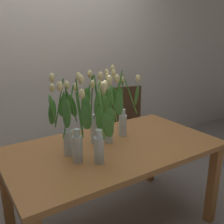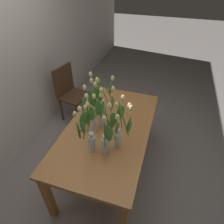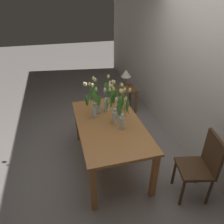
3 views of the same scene
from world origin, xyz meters
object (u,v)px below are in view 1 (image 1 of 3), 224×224
at_px(tulip_vase_0, 94,115).
at_px(tulip_vase_4, 103,130).
at_px(dining_table, 113,156).
at_px(tulip_vase_1, 122,109).
at_px(tulip_vase_2, 65,122).
at_px(tulip_vase_5, 107,113).
at_px(dining_chair, 129,120).
at_px(tulip_vase_3, 78,132).

relative_size(tulip_vase_0, tulip_vase_4, 0.99).
bearing_deg(dining_table, tulip_vase_1, 39.00).
xyz_separation_m(tulip_vase_2, tulip_vase_5, (0.35, 0.01, 0.00)).
xyz_separation_m(dining_table, dining_chair, (0.86, 0.95, -0.12)).
relative_size(tulip_vase_4, tulip_vase_5, 1.03).
relative_size(tulip_vase_0, tulip_vase_5, 1.02).
relative_size(tulip_vase_3, tulip_vase_5, 1.05).
relative_size(tulip_vase_2, dining_chair, 0.62).
distance_m(dining_table, dining_chair, 1.29).
height_order(tulip_vase_4, tulip_vase_5, tulip_vase_4).
bearing_deg(dining_chair, tulip_vase_4, -133.25).
distance_m(tulip_vase_0, tulip_vase_1, 0.27).
distance_m(tulip_vase_2, tulip_vase_3, 0.19).
bearing_deg(tulip_vase_5, dining_table, -89.34).
height_order(tulip_vase_0, tulip_vase_4, tulip_vase_4).
bearing_deg(tulip_vase_0, dining_table, -50.36).
xyz_separation_m(tulip_vase_4, dining_chair, (1.07, 1.14, -0.45)).
height_order(tulip_vase_1, dining_chair, tulip_vase_1).
distance_m(dining_table, tulip_vase_1, 0.39).
distance_m(tulip_vase_0, dining_chair, 1.35).
xyz_separation_m(tulip_vase_3, tulip_vase_4, (0.13, -0.08, 0.01)).
distance_m(dining_table, tulip_vase_4, 0.43).
relative_size(dining_table, dining_chair, 1.72).
height_order(tulip_vase_0, dining_chair, tulip_vase_0).
distance_m(tulip_vase_2, dining_chair, 1.56).
height_order(tulip_vase_2, dining_chair, tulip_vase_2).
relative_size(tulip_vase_1, tulip_vase_3, 1.00).
height_order(dining_table, tulip_vase_4, tulip_vase_4).
relative_size(dining_table, tulip_vase_0, 2.82).
bearing_deg(tulip_vase_2, tulip_vase_1, 6.48).
height_order(dining_table, tulip_vase_2, tulip_vase_2).
relative_size(tulip_vase_2, tulip_vase_4, 1.00).
xyz_separation_m(dining_table, tulip_vase_1, (0.17, 0.14, 0.33)).
relative_size(tulip_vase_1, tulip_vase_5, 1.04).
bearing_deg(tulip_vase_5, tulip_vase_3, -149.95).
distance_m(tulip_vase_0, tulip_vase_3, 0.34).
height_order(dining_table, dining_chair, dining_chair).
bearing_deg(dining_chair, tulip_vase_0, -139.07).
bearing_deg(dining_chair, tulip_vase_5, -134.98).
bearing_deg(tulip_vase_2, tulip_vase_5, 1.25).
relative_size(dining_table, tulip_vase_4, 2.78).
bearing_deg(dining_table, tulip_vase_5, 90.66).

